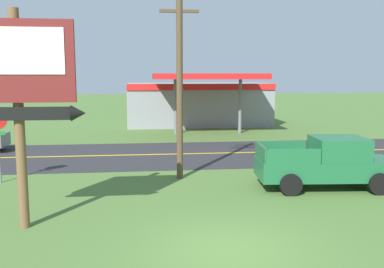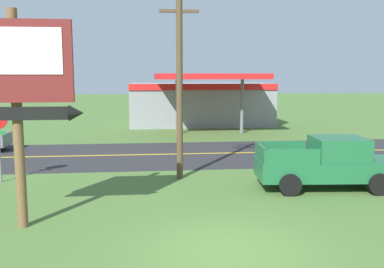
{
  "view_description": "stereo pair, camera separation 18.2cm",
  "coord_description": "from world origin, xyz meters",
  "px_view_note": "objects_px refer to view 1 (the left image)",
  "views": [
    {
      "loc": [
        -2.08,
        -9.92,
        4.28
      ],
      "look_at": [
        0.0,
        8.0,
        1.8
      ],
      "focal_mm": 40.1,
      "sensor_mm": 36.0,
      "label": 1
    },
    {
      "loc": [
        -1.9,
        -9.94,
        4.28
      ],
      "look_at": [
        0.0,
        8.0,
        1.8
      ],
      "focal_mm": 40.1,
      "sensor_mm": 36.0,
      "label": 2
    }
  ],
  "objects_px": {
    "utility_pole": "(180,74)",
    "pickup_green_parked_on_lawn": "(328,163)",
    "gas_station": "(198,102)",
    "motel_sign": "(18,82)"
  },
  "relations": [
    {
      "from": "utility_pole",
      "to": "pickup_green_parked_on_lawn",
      "type": "height_order",
      "value": "utility_pole"
    },
    {
      "from": "gas_station",
      "to": "pickup_green_parked_on_lawn",
      "type": "height_order",
      "value": "gas_station"
    },
    {
      "from": "utility_pole",
      "to": "pickup_green_parked_on_lawn",
      "type": "distance_m",
      "value": 6.78
    },
    {
      "from": "gas_station",
      "to": "pickup_green_parked_on_lawn",
      "type": "xyz_separation_m",
      "value": [
        2.2,
        -21.42,
        -0.98
      ]
    },
    {
      "from": "motel_sign",
      "to": "utility_pole",
      "type": "relative_size",
      "value": 0.75
    },
    {
      "from": "motel_sign",
      "to": "pickup_green_parked_on_lawn",
      "type": "height_order",
      "value": "motel_sign"
    },
    {
      "from": "utility_pole",
      "to": "pickup_green_parked_on_lawn",
      "type": "xyz_separation_m",
      "value": [
        5.46,
        -2.2,
        -3.36
      ]
    },
    {
      "from": "gas_station",
      "to": "pickup_green_parked_on_lawn",
      "type": "bearing_deg",
      "value": -84.15
    },
    {
      "from": "motel_sign",
      "to": "utility_pole",
      "type": "bearing_deg",
      "value": 48.59
    },
    {
      "from": "pickup_green_parked_on_lawn",
      "to": "motel_sign",
      "type": "bearing_deg",
      "value": -162.41
    }
  ]
}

